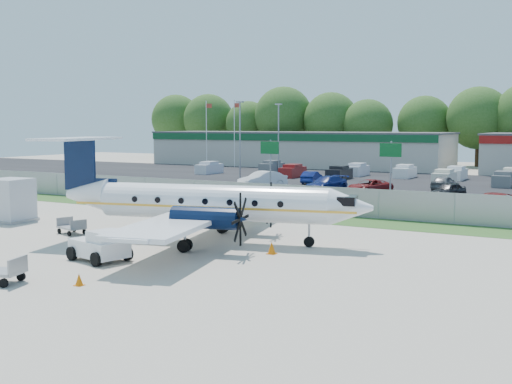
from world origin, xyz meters
The scene contains 29 objects.
ground centered at (0.00, 0.00, 0.00)m, with size 170.00×170.00×0.00m, color #B7AC9B.
grass_verge centered at (0.00, 12.00, 0.01)m, with size 170.00×4.00×0.02m, color #2D561E.
access_road centered at (0.00, 19.00, 0.01)m, with size 170.00×8.00×0.02m, color black.
parking_lot centered at (0.00, 40.00, 0.01)m, with size 170.00×32.00×0.02m, color black.
perimeter_fence centered at (0.00, 14.00, 1.00)m, with size 120.00×0.06×1.99m.
building_west centered at (-24.00, 61.98, 2.63)m, with size 46.40×12.40×5.24m.
sign_left centered at (-8.00, 22.91, 3.61)m, with size 1.80×0.26×5.00m.
sign_mid centered at (3.00, 22.91, 3.61)m, with size 1.80×0.26×5.00m.
flagpole_west centered at (-35.92, 55.00, 5.64)m, with size 1.06×0.12×10.00m.
flagpole_east centered at (-30.92, 55.00, 5.64)m, with size 1.06×0.12×10.00m.
light_pole_nw centered at (-20.00, 38.00, 5.23)m, with size 0.90×0.35×9.09m.
light_pole_sw centered at (-20.00, 48.00, 5.23)m, with size 0.90×0.35×9.09m.
tree_line centered at (0.00, 74.00, 0.00)m, with size 112.00×6.00×14.00m, color #274C16, non-canonical shape.
aircraft centered at (-0.39, 1.24, 2.16)m, with size 18.34×17.95×5.60m.
pushback_tug centered at (-2.00, -5.27, 0.71)m, with size 3.03×2.48×1.48m.
baggage_cart_near centered at (-8.63, -0.53, 0.42)m, with size 1.95×1.50×0.91m.
service_container centered at (-15.69, 1.10, 1.32)m, with size 2.72×2.72×2.82m.
cone_nose centered at (4.22, 0.01, 0.29)m, with size 0.43×0.43×0.61m.
cone_port_wing centered at (0.46, -9.20, 0.23)m, with size 0.34×0.34×0.49m.
cone_starboard_wing centered at (0.26, 12.91, 0.26)m, with size 0.38×0.38×0.54m.
road_car_west centered at (-21.96, 18.09, 0.00)m, with size 2.18×5.36×1.56m, color silver.
road_car_mid centered at (11.01, 20.51, 0.00)m, with size 2.50×5.42×1.51m, color maroon.
parked_car_a centered at (-11.73, 28.33, 0.00)m, with size 1.81×5.20×1.71m, color silver.
parked_car_b centered at (-5.10, 28.98, 0.00)m, with size 2.04×5.01×1.45m, color navy.
parked_car_c centered at (-0.83, 28.97, 0.00)m, with size 2.17×4.70×1.31m, color maroon.
parked_car_d centered at (6.36, 28.73, 0.00)m, with size 1.60×3.97×1.35m, color black.
parked_car_f centered at (-9.68, 35.73, 0.00)m, with size 1.41×4.04×1.33m, color navy.
parked_car_g centered at (4.43, 35.59, 0.00)m, with size 1.69×4.20×1.43m, color #595B5E.
far_parking_rows centered at (0.00, 45.00, 0.00)m, with size 56.00×10.00×1.60m, color gray, non-canonical shape.
Camera 1 is at (18.63, -27.45, 6.32)m, focal length 45.00 mm.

